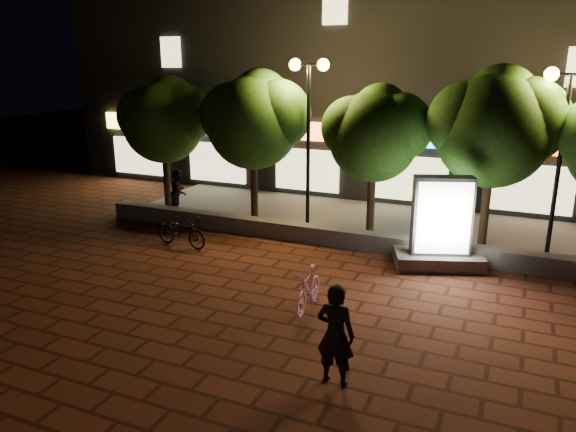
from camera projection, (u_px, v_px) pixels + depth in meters
The scene contains 15 objects.
ground at pixel (285, 299), 12.42m from camera, with size 80.00×80.00×0.00m, color #57271B.
retaining_wall at pixel (340, 237), 15.88m from camera, with size 16.00×0.45×0.50m, color slate.
sidewalk at pixel (364, 222), 18.14m from camera, with size 16.00×5.00×0.08m, color slate.
building_block at pixel (411, 65), 22.49m from camera, with size 28.00×8.12×11.30m.
tree_far_left at pixel (165, 117), 18.97m from camera, with size 3.36×2.80×4.63m.
tree_left at pixel (255, 117), 17.60m from camera, with size 3.60×3.00×4.89m.
tree_mid at pixel (376, 130), 16.13m from camera, with size 3.24×2.70×4.50m.
tree_right at pixel (496, 123), 14.78m from camera, with size 3.72×3.10×5.07m.
street_lamp_left at pixel (309, 101), 16.46m from camera, with size 1.26×0.36×5.18m.
street_lamp_right at pixel (566, 115), 13.83m from camera, with size 1.26×0.36×4.98m.
ad_kiosk at pixel (440, 231), 14.08m from camera, with size 2.47×1.80×2.41m.
scooter_pink at pixel (308, 289), 11.84m from camera, with size 0.43×1.51×0.91m, color #F097CF.
rider at pixel (335, 335), 8.97m from camera, with size 0.66×0.43×1.80m, color black.
scooter_parked at pixel (181, 231), 15.79m from camera, with size 0.61×1.74×0.92m, color black.
pedestrian at pixel (179, 192), 18.75m from camera, with size 0.75×0.59×1.55m, color black.
Camera 1 is at (4.59, -10.44, 5.27)m, focal length 34.09 mm.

